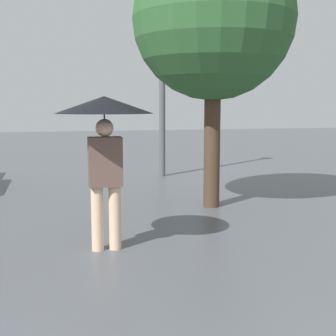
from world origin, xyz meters
name	(u,v)px	position (x,y,z in m)	size (l,w,h in m)	color
pedestrian	(105,124)	(0.02, 4.63, 1.46)	(1.11, 1.11, 1.78)	beige
tree	(214,19)	(1.99, 6.55, 3.02)	(2.58, 2.58, 4.33)	#473323
street_lamp	(162,32)	(1.99, 10.04, 3.32)	(0.38, 0.38, 5.18)	#515456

